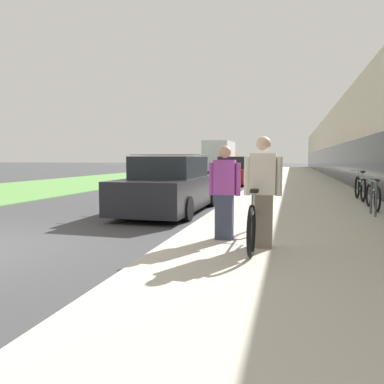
# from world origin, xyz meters

# --- Properties ---
(sidewalk_slab) EXTENTS (4.76, 70.00, 0.12)m
(sidewalk_slab) POSITION_xyz_m (5.53, 21.00, 0.06)
(sidewalk_slab) COLOR #BCB5A5
(sidewalk_slab) RESTS_ON ground
(lawn_strip) EXTENTS (7.78, 70.00, 0.03)m
(lawn_strip) POSITION_xyz_m (-7.44, 25.00, 0.01)
(lawn_strip) COLOR #5B9347
(lawn_strip) RESTS_ON ground
(tandem_bicycle) EXTENTS (0.52, 2.75, 0.93)m
(tandem_bicycle) POSITION_xyz_m (4.64, 1.46, 0.51)
(tandem_bicycle) COLOR black
(tandem_bicycle) RESTS_ON sidewalk_slab
(person_rider) EXTENTS (0.58, 0.23, 1.71)m
(person_rider) POSITION_xyz_m (4.74, 1.11, 0.98)
(person_rider) COLOR #756B5B
(person_rider) RESTS_ON sidewalk_slab
(person_bystander) EXTENTS (0.54, 0.21, 1.59)m
(person_bystander) POSITION_xyz_m (4.07, 1.53, 0.92)
(person_bystander) COLOR #33384C
(person_bystander) RESTS_ON sidewalk_slab
(bike_rack_hoop) EXTENTS (0.05, 0.60, 0.84)m
(bike_rack_hoop) POSITION_xyz_m (7.09, 5.09, 0.63)
(bike_rack_hoop) COLOR #4C4C51
(bike_rack_hoop) RESTS_ON sidewalk_slab
(cruiser_bike_nearest) EXTENTS (0.52, 1.77, 0.83)m
(cruiser_bike_nearest) POSITION_xyz_m (7.31, 6.30, 0.48)
(cruiser_bike_nearest) COLOR black
(cruiser_bike_nearest) RESTS_ON sidewalk_slab
(cruiser_bike_middle) EXTENTS (0.52, 1.87, 0.98)m
(cruiser_bike_middle) POSITION_xyz_m (7.36, 8.59, 0.53)
(cruiser_bike_middle) COLOR black
(cruiser_bike_middle) RESTS_ON sidewalk_slab
(parked_sedan_curbside) EXTENTS (1.96, 4.73, 1.61)m
(parked_sedan_curbside) POSITION_xyz_m (1.91, 5.21, 0.71)
(parked_sedan_curbside) COLOR black
(parked_sedan_curbside) RESTS_ON ground
(vintage_roadster_curbside) EXTENTS (1.68, 4.14, 0.94)m
(vintage_roadster_curbside) POSITION_xyz_m (2.05, 10.80, 0.40)
(vintage_roadster_curbside) COLOR #4C5156
(vintage_roadster_curbside) RESTS_ON ground
(parked_sedan_far) EXTENTS (1.78, 4.51, 1.58)m
(parked_sedan_far) POSITION_xyz_m (2.00, 16.40, 0.71)
(parked_sedan_far) COLOR maroon
(parked_sedan_far) RESTS_ON ground
(moving_truck) EXTENTS (2.46, 6.64, 3.12)m
(moving_truck) POSITION_xyz_m (-1.64, 31.73, 1.57)
(moving_truck) COLOR orange
(moving_truck) RESTS_ON ground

